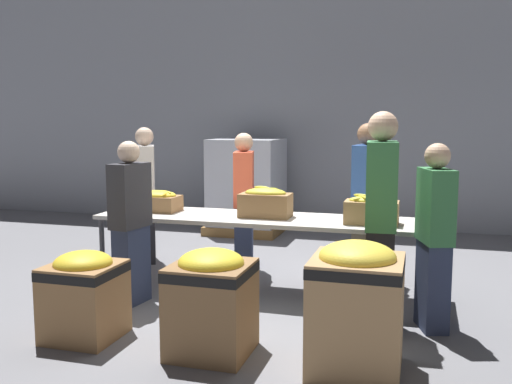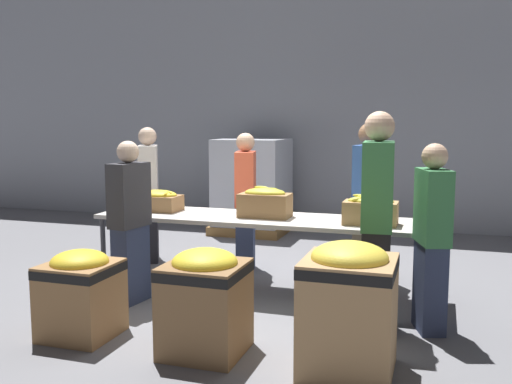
{
  "view_description": "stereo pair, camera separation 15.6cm",
  "coord_description": "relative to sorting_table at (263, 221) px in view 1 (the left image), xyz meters",
  "views": [
    {
      "loc": [
        1.49,
        -5.28,
        1.69
      ],
      "look_at": [
        -0.11,
        0.15,
        0.98
      ],
      "focal_mm": 40.0,
      "sensor_mm": 36.0,
      "label": 1
    },
    {
      "loc": [
        1.64,
        -5.24,
        1.69
      ],
      "look_at": [
        -0.11,
        0.15,
        0.98
      ],
      "focal_mm": 40.0,
      "sensor_mm": 36.0,
      "label": 2
    }
  ],
  "objects": [
    {
      "name": "sorting_table",
      "position": [
        0.0,
        0.0,
        0.0
      ],
      "size": [
        3.29,
        0.78,
        0.75
      ],
      "color": "beige",
      "rests_on": "ground_plane"
    },
    {
      "name": "donation_bin_0",
      "position": [
        -1.0,
        -1.56,
        -0.34
      ],
      "size": [
        0.53,
        0.53,
        0.69
      ],
      "color": "olive",
      "rests_on": "ground_plane"
    },
    {
      "name": "donation_bin_2",
      "position": [
        1.09,
        -1.56,
        -0.23
      ],
      "size": [
        0.6,
        0.6,
        0.9
      ],
      "color": "tan",
      "rests_on": "ground_plane"
    },
    {
      "name": "banana_box_1",
      "position": [
        0.03,
        -0.0,
        0.19
      ],
      "size": [
        0.49,
        0.28,
        0.3
      ],
      "color": "olive",
      "rests_on": "sorting_table"
    },
    {
      "name": "volunteer_3",
      "position": [
        -1.67,
        0.79,
        0.09
      ],
      "size": [
        0.38,
        0.48,
        1.61
      ],
      "rotation": [
        0.0,
        0.0,
        -1.12
      ],
      "color": "black",
      "rests_on": "ground_plane"
    },
    {
      "name": "banana_box_0",
      "position": [
        -1.15,
        0.04,
        0.16
      ],
      "size": [
        0.47,
        0.33,
        0.22
      ],
      "color": "olive",
      "rests_on": "sorting_table"
    },
    {
      "name": "volunteer_0",
      "position": [
        1.18,
        -0.71,
        0.17
      ],
      "size": [
        0.27,
        0.49,
        1.76
      ],
      "rotation": [
        0.0,
        0.0,
        1.65
      ],
      "color": "black",
      "rests_on": "ground_plane"
    },
    {
      "name": "volunteer_2",
      "position": [
        -0.43,
        0.74,
        0.06
      ],
      "size": [
        0.3,
        0.45,
        1.55
      ],
      "rotation": [
        0.0,
        0.0,
        -1.32
      ],
      "color": "#2D3856",
      "rests_on": "ground_plane"
    },
    {
      "name": "donation_bin_1",
      "position": [
        0.06,
        -1.56,
        -0.3
      ],
      "size": [
        0.56,
        0.56,
        0.77
      ],
      "color": "olive",
      "rests_on": "ground_plane"
    },
    {
      "name": "wall_back",
      "position": [
        0.0,
        3.74,
        1.29
      ],
      "size": [
        16.0,
        0.08,
        4.0
      ],
      "color": "#9399A3",
      "rests_on": "ground_plane"
    },
    {
      "name": "ground_plane",
      "position": [
        0.0,
        0.0,
        -0.71
      ],
      "size": [
        30.0,
        30.0,
        0.0
      ],
      "primitive_type": "plane",
      "color": "slate"
    },
    {
      "name": "pallet_stack_0",
      "position": [
        -1.06,
        2.9,
        -0.01
      ],
      "size": [
        1.09,
        1.09,
        1.41
      ],
      "color": "olive",
      "rests_on": "ground_plane"
    },
    {
      "name": "volunteer_1",
      "position": [
        1.59,
        -0.58,
        0.04
      ],
      "size": [
        0.31,
        0.45,
        1.51
      ],
      "rotation": [
        0.0,
        0.0,
        1.87
      ],
      "color": "#2D3856",
      "rests_on": "ground_plane"
    },
    {
      "name": "banana_box_2",
      "position": [
        1.05,
        -0.09,
        0.17
      ],
      "size": [
        0.48,
        0.27,
        0.27
      ],
      "color": "#A37A4C",
      "rests_on": "sorting_table"
    },
    {
      "name": "volunteer_5",
      "position": [
        0.93,
        0.7,
        0.12
      ],
      "size": [
        0.28,
        0.47,
        1.66
      ],
      "rotation": [
        0.0,
        0.0,
        -1.71
      ],
      "color": "#6B604C",
      "rests_on": "ground_plane"
    },
    {
      "name": "volunteer_4",
      "position": [
        -1.07,
        -0.68,
        0.04
      ],
      "size": [
        0.26,
        0.43,
        1.5
      ],
      "rotation": [
        0.0,
        0.0,
        1.43
      ],
      "color": "#2D3856",
      "rests_on": "ground_plane"
    }
  ]
}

